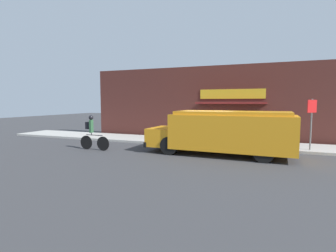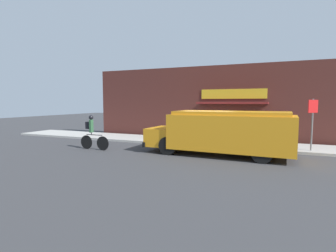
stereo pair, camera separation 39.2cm
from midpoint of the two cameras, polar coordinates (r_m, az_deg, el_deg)
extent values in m
plane|color=#38383A|center=(13.97, 9.45, -4.75)|extent=(70.00, 70.00, 0.00)
cube|color=#ADAAA3|center=(15.25, 10.64, -3.69)|extent=(28.00, 2.69, 0.13)
cube|color=#4C231E|center=(16.75, 12.04, 4.89)|extent=(17.68, 0.18, 4.67)
cube|color=gold|center=(16.51, 14.62, 6.78)|extent=(3.91, 0.05, 0.58)
cube|color=maroon|center=(16.08, 14.34, 4.88)|extent=(4.11, 0.91, 0.10)
cube|color=orange|center=(12.00, 14.35, -1.33)|extent=(5.38, 2.27, 1.55)
cube|color=orange|center=(13.01, -0.05, -2.21)|extent=(1.28, 1.99, 0.85)
cube|color=orange|center=(11.93, 14.44, 2.74)|extent=(4.95, 2.09, 0.15)
cube|color=black|center=(13.31, -2.31, -3.47)|extent=(0.17, 2.09, 0.24)
cube|color=red|center=(13.59, 9.25, -0.15)|extent=(0.04, 0.44, 0.44)
cylinder|color=black|center=(13.65, 3.95, -3.15)|extent=(0.84, 0.28, 0.83)
cylinder|color=black|center=(11.99, 0.90, -4.31)|extent=(0.84, 0.28, 0.83)
cylinder|color=black|center=(12.82, 21.27, -4.04)|extent=(0.84, 0.28, 0.83)
cylinder|color=black|center=(11.03, 20.73, -5.48)|extent=(0.84, 0.28, 0.83)
cylinder|color=black|center=(13.43, -13.22, -3.70)|extent=(0.70, 0.04, 0.70)
cylinder|color=black|center=(14.06, -16.56, -3.38)|extent=(0.70, 0.04, 0.70)
cylinder|color=black|center=(13.68, -14.96, -1.88)|extent=(0.97, 0.04, 0.04)
cylinder|color=black|center=(13.79, -15.55, -1.59)|extent=(0.04, 0.04, 0.12)
cube|color=#2D5B38|center=(13.75, -15.59, -0.01)|extent=(0.12, 0.20, 0.64)
sphere|color=black|center=(13.72, -15.64, 1.82)|extent=(0.23, 0.23, 0.23)
cube|color=black|center=(13.87, -16.20, 0.14)|extent=(0.26, 0.14, 0.36)
cylinder|color=slate|center=(14.06, 29.57, 0.23)|extent=(0.07, 0.07, 2.43)
cube|color=red|center=(13.98, 29.76, 3.75)|extent=(0.45, 0.45, 0.60)
cylinder|color=#38383D|center=(14.92, 16.22, -2.03)|extent=(0.49, 0.49, 0.89)
cylinder|color=black|center=(14.87, 16.27, -0.25)|extent=(0.50, 0.50, 0.04)
camera|label=1|loc=(0.20, -89.21, 0.07)|focal=28.00mm
camera|label=2|loc=(0.20, 90.79, -0.07)|focal=28.00mm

